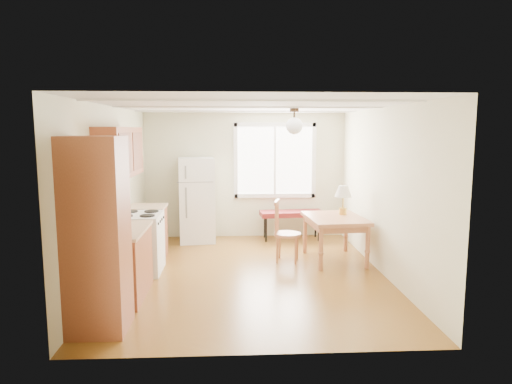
{
  "coord_description": "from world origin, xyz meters",
  "views": [
    {
      "loc": [
        -0.26,
        -6.66,
        2.16
      ],
      "look_at": [
        0.13,
        0.74,
        1.15
      ],
      "focal_mm": 32.0,
      "sensor_mm": 36.0,
      "label": 1
    }
  ],
  "objects": [
    {
      "name": "refrigerator",
      "position": [
        -0.95,
        2.12,
        0.82
      ],
      "size": [
        0.74,
        0.74,
        1.63
      ],
      "rotation": [
        0.0,
        0.0,
        0.11
      ],
      "color": "white",
      "rests_on": "ground"
    },
    {
      "name": "room_shell",
      "position": [
        0.0,
        0.0,
        1.25
      ],
      "size": [
        4.6,
        5.6,
        2.62
      ],
      "color": "#5C3712",
      "rests_on": "ground"
    },
    {
      "name": "kitchen_run",
      "position": [
        -1.72,
        -0.63,
        0.84
      ],
      "size": [
        0.65,
        3.4,
        2.2
      ],
      "color": "brown",
      "rests_on": "ground"
    },
    {
      "name": "pendant_light",
      "position": [
        0.7,
        0.4,
        2.24
      ],
      "size": [
        0.26,
        0.26,
        0.4
      ],
      "color": "#312215",
      "rests_on": "room_shell"
    },
    {
      "name": "table_lamp",
      "position": [
        1.61,
        0.85,
        1.1
      ],
      "size": [
        0.28,
        0.28,
        0.49
      ],
      "rotation": [
        0.0,
        0.0,
        0.22
      ],
      "color": "gold",
      "rests_on": "dining_table"
    },
    {
      "name": "bench",
      "position": [
        0.91,
        2.16,
        0.51
      ],
      "size": [
        1.26,
        0.55,
        0.57
      ],
      "rotation": [
        0.0,
        0.0,
        0.08
      ],
      "color": "maroon",
      "rests_on": "ground"
    },
    {
      "name": "dining_table",
      "position": [
        1.43,
        0.66,
        0.64
      ],
      "size": [
        0.98,
        1.25,
        0.74
      ],
      "rotation": [
        0.0,
        0.0,
        0.08
      ],
      "color": "#9F5E3D",
      "rests_on": "ground"
    },
    {
      "name": "window_unit",
      "position": [
        0.6,
        2.47,
        1.55
      ],
      "size": [
        1.64,
        0.05,
        1.51
      ],
      "color": "white",
      "rests_on": "room_shell"
    },
    {
      "name": "chair",
      "position": [
        0.55,
        0.67,
        0.58
      ],
      "size": [
        0.47,
        0.47,
        1.01
      ],
      "rotation": [
        0.0,
        0.0,
        -0.24
      ],
      "color": "#9F5E3D",
      "rests_on": "ground"
    },
    {
      "name": "coffee_maker",
      "position": [
        -1.72,
        -1.27,
        1.05
      ],
      "size": [
        0.25,
        0.29,
        0.4
      ],
      "rotation": [
        0.0,
        0.0,
        -0.21
      ],
      "color": "black",
      "rests_on": "kitchen_run"
    },
    {
      "name": "kettle",
      "position": [
        -1.8,
        -0.64,
        0.98
      ],
      "size": [
        0.1,
        0.1,
        0.2
      ],
      "color": "red",
      "rests_on": "kitchen_run"
    }
  ]
}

